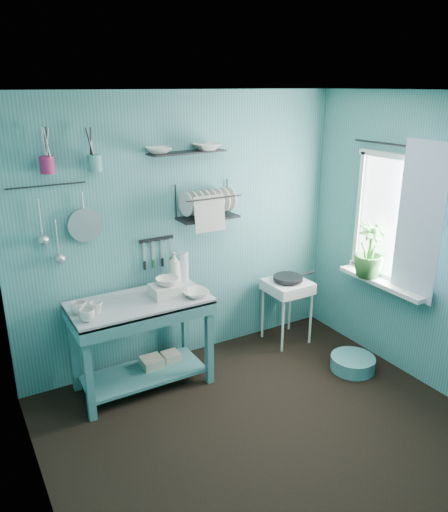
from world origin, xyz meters
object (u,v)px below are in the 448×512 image
frying_pan (288,278)px  potted_plant (370,250)px  colander (85,225)px  utensil_cup_magenta (47,165)px  work_counter (142,344)px  hotplate_stand (287,311)px  wash_tub (167,290)px  storage_tin_small (171,362)px  mug_mid (96,308)px  mug_left (87,315)px  mug_right (79,308)px  utensil_cup_teal (95,163)px  water_bottle (184,266)px  soap_bottle (174,268)px  floor_basin (353,363)px  storage_tin_large (152,369)px  dish_rack (208,201)px

frying_pan → potted_plant: size_ratio=0.59×
colander → utensil_cup_magenta: bearing=-173.1°
work_counter → hotplate_stand: 1.60m
hotplate_stand → work_counter: bearing=-172.7°
wash_tub → storage_tin_small: 0.78m
mug_mid → potted_plant: potted_plant is taller
mug_left → frying_pan: 2.09m
utensil_cup_magenta → potted_plant: (2.62, -0.82, -0.88)m
mug_right → frying_pan: (2.09, 0.05, -0.18)m
utensil_cup_teal → water_bottle: bearing=-3.3°
soap_bottle → storage_tin_small: soap_bottle is taller
hotplate_stand → storage_tin_small: size_ratio=3.29×
wash_tub → water_bottle: size_ratio=1.00×
utensil_cup_magenta → floor_basin: size_ratio=0.32×
work_counter → storage_tin_small: work_counter is taller
frying_pan → utensil_cup_teal: (-1.80, 0.21, 1.25)m
hotplate_stand → floor_basin: 0.85m
utensil_cup_magenta → mug_right: bearing=-75.6°
wash_tub → storage_tin_large: wash_tub is taller
water_bottle → dish_rack: (0.25, -0.01, 0.58)m
work_counter → wash_tub: bearing=-7.6°
dish_rack → potted_plant: 1.56m
mug_left → frying_pan: mug_left is taller
mug_right → dish_rack: (1.27, 0.21, 0.67)m
colander → storage_tin_small: 1.50m
potted_plant → storage_tin_small: potted_plant is taller
mug_right → storage_tin_small: bearing=5.7°
utensil_cup_teal → storage_tin_small: size_ratio=0.65×
utensil_cup_magenta → colander: (0.25, 0.03, -0.51)m
frying_pan → storage_tin_small: size_ratio=1.50×
mug_left → wash_tub: wash_tub is taller
soap_bottle → potted_plant: size_ratio=0.59×
mug_mid → mug_right: size_ratio=0.81×
wash_tub → utensil_cup_teal: size_ratio=2.15×
storage_tin_small → floor_basin: size_ratio=0.49×
hotplate_stand → dish_rack: bearing=174.4°
soap_bottle → potted_plant: potted_plant is taller
water_bottle → mug_left: bearing=-159.2°
utensil_cup_magenta → potted_plant: utensil_cup_magenta is taller
soap_bottle → floor_basin: bearing=-34.1°
wash_tub → storage_tin_small: wash_tub is taller
mug_left → hotplate_stand: size_ratio=0.19×
potted_plant → frying_pan: bearing=127.2°
potted_plant → storage_tin_large: bearing=162.8°
dish_rack → storage_tin_small: (-0.47, -0.13, -1.44)m
work_counter → dish_rack: 1.39m
frying_pan → storage_tin_small: (-1.29, 0.03, -0.60)m
wash_tub → dish_rack: (0.52, 0.23, 0.67)m
mug_left → colander: size_ratio=0.44×
utensil_cup_magenta → mug_mid: bearing=-59.8°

